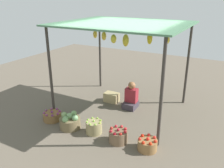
{
  "coord_description": "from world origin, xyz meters",
  "views": [
    {
      "loc": [
        2.66,
        -5.52,
        3.07
      ],
      "look_at": [
        0.0,
        -0.61,
        0.95
      ],
      "focal_mm": 37.95,
      "sensor_mm": 36.0,
      "label": 1
    }
  ],
  "objects_px": {
    "basket_red_apples": "(118,136)",
    "wooden_crate_near_vendor": "(112,97)",
    "basket_cabbages": "(70,122)",
    "basket_purple_onions": "(52,116)",
    "vendor_person": "(131,98)",
    "basket_limes": "(94,127)",
    "basket_red_tomatoes": "(147,144)"
  },
  "relations": [
    {
      "from": "basket_purple_onions",
      "to": "wooden_crate_near_vendor",
      "type": "bearing_deg",
      "value": 64.77
    },
    {
      "from": "basket_purple_onions",
      "to": "basket_red_tomatoes",
      "type": "bearing_deg",
      "value": -0.48
    },
    {
      "from": "basket_cabbages",
      "to": "basket_limes",
      "type": "height_order",
      "value": "basket_cabbages"
    },
    {
      "from": "basket_limes",
      "to": "basket_red_tomatoes",
      "type": "distance_m",
      "value": 1.34
    },
    {
      "from": "basket_cabbages",
      "to": "basket_red_apples",
      "type": "relative_size",
      "value": 1.23
    },
    {
      "from": "basket_red_apples",
      "to": "wooden_crate_near_vendor",
      "type": "distance_m",
      "value": 2.12
    },
    {
      "from": "basket_cabbages",
      "to": "basket_red_apples",
      "type": "height_order",
      "value": "basket_cabbages"
    },
    {
      "from": "basket_purple_onions",
      "to": "basket_red_tomatoes",
      "type": "height_order",
      "value": "basket_red_tomatoes"
    },
    {
      "from": "wooden_crate_near_vendor",
      "to": "basket_cabbages",
      "type": "bearing_deg",
      "value": -95.14
    },
    {
      "from": "basket_purple_onions",
      "to": "basket_cabbages",
      "type": "height_order",
      "value": "basket_cabbages"
    },
    {
      "from": "vendor_person",
      "to": "basket_red_tomatoes",
      "type": "relative_size",
      "value": 1.88
    },
    {
      "from": "basket_limes",
      "to": "basket_purple_onions",
      "type": "bearing_deg",
      "value": 179.61
    },
    {
      "from": "basket_red_apples",
      "to": "basket_purple_onions",
      "type": "bearing_deg",
      "value": 178.22
    },
    {
      "from": "basket_limes",
      "to": "basket_cabbages",
      "type": "bearing_deg",
      "value": -172.7
    },
    {
      "from": "basket_red_tomatoes",
      "to": "wooden_crate_near_vendor",
      "type": "height_order",
      "value": "basket_red_tomatoes"
    },
    {
      "from": "basket_purple_onions",
      "to": "basket_red_apples",
      "type": "distance_m",
      "value": 1.96
    },
    {
      "from": "basket_purple_onions",
      "to": "wooden_crate_near_vendor",
      "type": "height_order",
      "value": "wooden_crate_near_vendor"
    },
    {
      "from": "vendor_person",
      "to": "basket_red_tomatoes",
      "type": "bearing_deg",
      "value": -55.92
    },
    {
      "from": "basket_purple_onions",
      "to": "basket_limes",
      "type": "relative_size",
      "value": 1.24
    },
    {
      "from": "basket_limes",
      "to": "wooden_crate_near_vendor",
      "type": "xyz_separation_m",
      "value": [
        -0.48,
        1.74,
        -0.01
      ]
    },
    {
      "from": "basket_red_apples",
      "to": "basket_red_tomatoes",
      "type": "relative_size",
      "value": 1.0
    },
    {
      "from": "wooden_crate_near_vendor",
      "to": "basket_purple_onions",
      "type": "bearing_deg",
      "value": -115.23
    },
    {
      "from": "basket_red_tomatoes",
      "to": "basket_cabbages",
      "type": "bearing_deg",
      "value": -178.01
    },
    {
      "from": "basket_red_apples",
      "to": "basket_red_tomatoes",
      "type": "distance_m",
      "value": 0.67
    },
    {
      "from": "basket_limes",
      "to": "wooden_crate_near_vendor",
      "type": "height_order",
      "value": "basket_limes"
    },
    {
      "from": "vendor_person",
      "to": "wooden_crate_near_vendor",
      "type": "relative_size",
      "value": 1.82
    },
    {
      "from": "wooden_crate_near_vendor",
      "to": "vendor_person",
      "type": "bearing_deg",
      "value": -7.27
    },
    {
      "from": "vendor_person",
      "to": "basket_limes",
      "type": "xyz_separation_m",
      "value": [
        -0.21,
        -1.65,
        -0.15
      ]
    },
    {
      "from": "vendor_person",
      "to": "basket_purple_onions",
      "type": "distance_m",
      "value": 2.23
    },
    {
      "from": "basket_red_apples",
      "to": "basket_cabbages",
      "type": "bearing_deg",
      "value": -178.69
    },
    {
      "from": "vendor_person",
      "to": "basket_limes",
      "type": "bearing_deg",
      "value": -97.21
    },
    {
      "from": "basket_limes",
      "to": "basket_red_tomatoes",
      "type": "bearing_deg",
      "value": -0.57
    }
  ]
}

